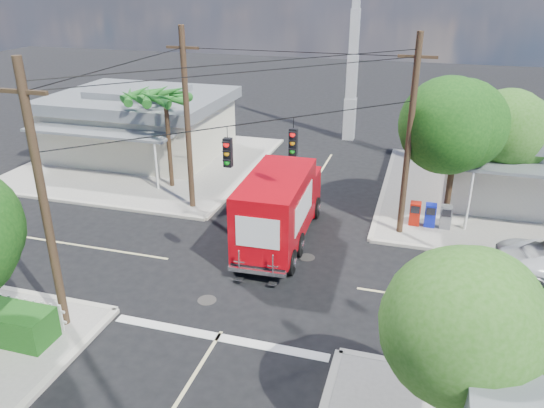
% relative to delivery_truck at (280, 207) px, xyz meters
% --- Properties ---
extents(ground, '(120.00, 120.00, 0.00)m').
position_rel_delivery_truck_xyz_m(ground, '(-0.08, -2.92, -1.70)').
color(ground, black).
rests_on(ground, ground).
extents(sidewalk_ne, '(14.12, 14.12, 0.14)m').
position_rel_delivery_truck_xyz_m(sidewalk_ne, '(10.80, 7.96, -1.63)').
color(sidewalk_ne, gray).
rests_on(sidewalk_ne, ground).
extents(sidewalk_nw, '(14.12, 14.12, 0.14)m').
position_rel_delivery_truck_xyz_m(sidewalk_nw, '(-10.96, 7.96, -1.63)').
color(sidewalk_nw, gray).
rests_on(sidewalk_nw, ground).
extents(road_markings, '(32.00, 32.00, 0.01)m').
position_rel_delivery_truck_xyz_m(road_markings, '(-0.08, -4.39, -1.70)').
color(road_markings, beige).
rests_on(road_markings, ground).
extents(building_nw, '(10.80, 10.20, 4.30)m').
position_rel_delivery_truck_xyz_m(building_nw, '(-12.08, 9.55, 0.52)').
color(building_nw, beige).
rests_on(building_nw, sidewalk_nw).
extents(radio_tower, '(0.80, 0.80, 17.00)m').
position_rel_delivery_truck_xyz_m(radio_tower, '(0.42, 17.08, 3.94)').
color(radio_tower, silver).
rests_on(radio_tower, ground).
extents(tree_ne_front, '(4.21, 4.14, 6.66)m').
position_rel_delivery_truck_xyz_m(tree_ne_front, '(7.13, 3.84, 3.06)').
color(tree_ne_front, '#422D1C').
rests_on(tree_ne_front, sidewalk_ne).
extents(tree_ne_back, '(3.77, 3.66, 5.82)m').
position_rel_delivery_truck_xyz_m(tree_ne_back, '(9.73, 6.04, 2.48)').
color(tree_ne_back, '#422D1C').
rests_on(tree_ne_back, sidewalk_ne).
extents(tree_se, '(3.67, 3.54, 5.62)m').
position_rel_delivery_truck_xyz_m(tree_se, '(6.93, -10.16, 2.34)').
color(tree_se, '#422D1C').
rests_on(tree_se, sidewalk_se).
extents(palm_nw_front, '(3.01, 3.08, 5.59)m').
position_rel_delivery_truck_xyz_m(palm_nw_front, '(-7.58, 4.58, 3.34)').
color(palm_nw_front, '#422D1C').
rests_on(palm_nw_front, sidewalk_nw).
extents(palm_nw_back, '(3.01, 3.08, 5.19)m').
position_rel_delivery_truck_xyz_m(palm_nw_back, '(-9.58, 6.08, 2.97)').
color(palm_nw_back, '#422D1C').
rests_on(palm_nw_back, sidewalk_nw).
extents(utility_poles, '(12.00, 10.68, 9.00)m').
position_rel_delivery_truck_xyz_m(utility_poles, '(-1.67, -1.31, 2.97)').
color(utility_poles, '#473321').
rests_on(utility_poles, ground).
extents(vending_boxes, '(1.90, 0.50, 1.10)m').
position_rel_delivery_truck_xyz_m(vending_boxes, '(6.42, 3.28, -1.01)').
color(vending_boxes, '#B61609').
rests_on(vending_boxes, sidewalk_ne).
extents(delivery_truck, '(2.72, 7.85, 3.36)m').
position_rel_delivery_truck_xyz_m(delivery_truck, '(0.00, 0.00, 0.00)').
color(delivery_truck, black).
rests_on(delivery_truck, ground).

